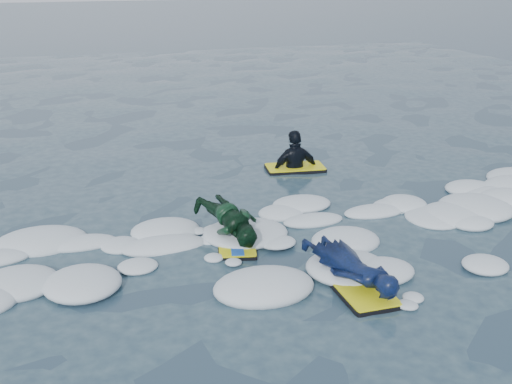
# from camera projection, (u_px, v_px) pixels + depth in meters

# --- Properties ---
(ground) EXTENTS (120.00, 120.00, 0.00)m
(ground) POSITION_uv_depth(u_px,v_px,m) (226.00, 286.00, 7.58)
(ground) COLOR #1A3240
(ground) RESTS_ON ground
(foam_band) EXTENTS (12.00, 3.10, 0.30)m
(foam_band) POSITION_uv_depth(u_px,v_px,m) (207.00, 251.00, 8.51)
(foam_band) COLOR silver
(foam_band) RESTS_ON ground
(prone_woman_unit) EXTENTS (0.88, 1.65, 0.41)m
(prone_woman_unit) POSITION_uv_depth(u_px,v_px,m) (353.00, 268.00, 7.55)
(prone_woman_unit) COLOR black
(prone_woman_unit) RESTS_ON ground
(prone_child_unit) EXTENTS (0.83, 1.44, 0.54)m
(prone_child_unit) POSITION_uv_depth(u_px,v_px,m) (232.00, 223.00, 8.69)
(prone_child_unit) COLOR black
(prone_child_unit) RESTS_ON ground
(waiting_rider_unit) EXTENTS (1.13, 0.71, 1.60)m
(waiting_rider_unit) POSITION_uv_depth(u_px,v_px,m) (295.00, 172.00, 11.80)
(waiting_rider_unit) COLOR black
(waiting_rider_unit) RESTS_ON ground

